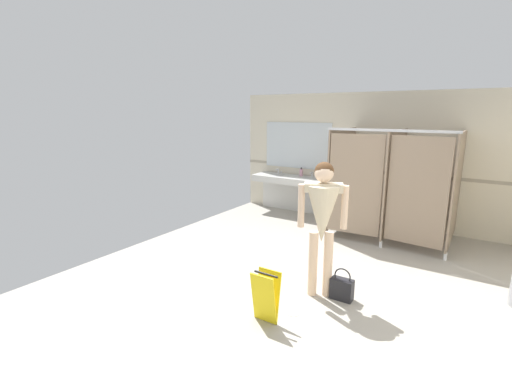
{
  "coord_description": "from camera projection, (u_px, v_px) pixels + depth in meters",
  "views": [
    {
      "loc": [
        1.84,
        -4.02,
        2.22
      ],
      "look_at": [
        -1.02,
        0.34,
        1.05
      ],
      "focal_mm": 25.14,
      "sensor_mm": 36.0,
      "label": 1
    }
  ],
  "objects": [
    {
      "name": "wall_back",
      "position": [
        379.0,
        159.0,
        7.12
      ],
      "size": [
        6.09,
        0.12,
        2.6
      ],
      "primitive_type": "cube",
      "color": "beige",
      "rests_on": "ground_plane"
    },
    {
      "name": "ground_plane",
      "position": [
        306.0,
        286.0,
        4.77
      ],
      "size": [
        6.09,
        6.97,
        0.1
      ],
      "primitive_type": "cube",
      "color": "#9E998E"
    },
    {
      "name": "bathroom_stalls",
      "position": [
        392.0,
        183.0,
        6.13
      ],
      "size": [
        1.99,
        1.4,
        1.96
      ],
      "color": "#84705B",
      "rests_on": "ground_plane"
    },
    {
      "name": "floor_drain_cover",
      "position": [
        293.0,
        313.0,
        4.03
      ],
      "size": [
        0.14,
        0.14,
        0.01
      ],
      "primitive_type": "cylinder",
      "color": "#B7BABF",
      "rests_on": "ground_plane"
    },
    {
      "name": "wet_floor_sign",
      "position": [
        266.0,
        296.0,
        3.83
      ],
      "size": [
        0.28,
        0.19,
        0.56
      ],
      "color": "yellow",
      "rests_on": "ground_plane"
    },
    {
      "name": "handbag",
      "position": [
        342.0,
        288.0,
        4.31
      ],
      "size": [
        0.27,
        0.14,
        0.4
      ],
      "color": "black",
      "rests_on": "ground_plane"
    },
    {
      "name": "mirror_panel",
      "position": [
        298.0,
        145.0,
        7.96
      ],
      "size": [
        1.59,
        0.02,
        1.01
      ],
      "primitive_type": "cube",
      "color": "silver",
      "rests_on": "wall_back"
    },
    {
      "name": "vanity_counter",
      "position": [
        292.0,
        185.0,
        7.98
      ],
      "size": [
        1.69,
        0.58,
        0.95
      ],
      "color": "silver",
      "rests_on": "ground_plane"
    },
    {
      "name": "soap_dispenser",
      "position": [
        301.0,
        172.0,
        7.9
      ],
      "size": [
        0.07,
        0.07,
        0.19
      ],
      "color": "#D899B2",
      "rests_on": "vanity_counter"
    },
    {
      "name": "wall_back_tile_band",
      "position": [
        377.0,
        172.0,
        7.12
      ],
      "size": [
        6.09,
        0.01,
        0.06
      ],
      "primitive_type": "cube",
      "color": "#9E937F",
      "rests_on": "wall_back"
    },
    {
      "name": "person_standing",
      "position": [
        322.0,
        213.0,
        4.22
      ],
      "size": [
        0.54,
        0.53,
        1.66
      ],
      "color": "beige",
      "rests_on": "ground_plane"
    }
  ]
}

